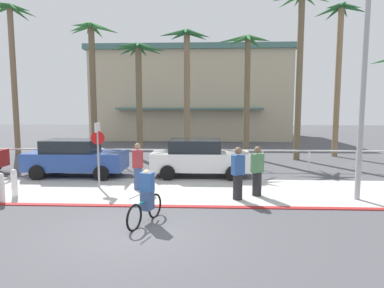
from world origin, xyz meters
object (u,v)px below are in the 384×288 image
at_px(bollard_0, 1,187).
at_px(palm_tree_6, 339,48).
at_px(pedestrian_2, 238,175).
at_px(streetlight_curb, 367,72).
at_px(palm_tree_2, 138,69).
at_px(car_blue_1, 75,157).
at_px(pedestrian_1, 138,168).
at_px(cyclist_teal_0, 146,198).
at_px(bollard_2, 14,183).
at_px(palm_tree_0, 12,42).
at_px(palm_tree_5, 301,36).
at_px(stop_sign_bike_lane, 98,146).
at_px(palm_tree_4, 246,65).
at_px(palm_tree_1, 92,56).
at_px(car_white_2, 199,158).
at_px(palm_tree_3, 187,61).
at_px(pedestrian_0, 257,173).

xyz_separation_m(bollard_0, palm_tree_6, (14.97, 11.02, 6.30)).
bearing_deg(pedestrian_2, streetlight_curb, -0.48).
bearing_deg(palm_tree_2, palm_tree_6, 9.17).
height_order(car_blue_1, pedestrian_1, pedestrian_1).
bearing_deg(cyclist_teal_0, bollard_2, 155.29).
bearing_deg(palm_tree_6, streetlight_curb, -106.21).
relative_size(palm_tree_0, palm_tree_5, 1.00).
xyz_separation_m(stop_sign_bike_lane, palm_tree_4, (6.58, 8.19, 3.99)).
bearing_deg(palm_tree_5, pedestrian_1, -136.43).
bearing_deg(bollard_2, palm_tree_0, 119.69).
relative_size(palm_tree_2, palm_tree_4, 0.92).
bearing_deg(car_blue_1, palm_tree_4, 35.85).
height_order(stop_sign_bike_lane, palm_tree_1, palm_tree_1).
bearing_deg(palm_tree_6, palm_tree_0, 179.60).
distance_m(bollard_0, car_white_2, 7.85).
relative_size(palm_tree_3, car_white_2, 1.73).
bearing_deg(pedestrian_0, palm_tree_6, 57.01).
distance_m(pedestrian_0, pedestrian_1, 4.47).
distance_m(streetlight_curb, palm_tree_5, 9.34).
distance_m(palm_tree_2, pedestrian_2, 10.78).
relative_size(palm_tree_0, cyclist_teal_0, 5.65).
relative_size(palm_tree_4, pedestrian_0, 4.19).
xyz_separation_m(palm_tree_2, palm_tree_6, (12.19, 1.97, 1.48)).
bearing_deg(stop_sign_bike_lane, car_blue_1, 129.59).
bearing_deg(stop_sign_bike_lane, pedestrian_2, -14.82).
height_order(bollard_0, palm_tree_1, palm_tree_1).
xyz_separation_m(pedestrian_0, pedestrian_2, (-0.73, -0.52, 0.02)).
distance_m(car_blue_1, car_white_2, 5.64).
bearing_deg(car_white_2, cyclist_teal_0, -102.00).
relative_size(car_blue_1, cyclist_teal_0, 2.54).
xyz_separation_m(bollard_2, pedestrian_1, (4.14, 1.21, 0.32)).
bearing_deg(bollard_2, palm_tree_2, 71.84).
bearing_deg(pedestrian_2, pedestrian_0, 35.65).
relative_size(palm_tree_2, pedestrian_1, 3.82).
xyz_separation_m(palm_tree_3, pedestrian_2, (2.24, -8.44, -4.92)).
bearing_deg(palm_tree_6, palm_tree_5, -151.33).
relative_size(palm_tree_0, pedestrian_0, 5.48).
relative_size(bollard_0, palm_tree_1, 0.12).
xyz_separation_m(palm_tree_6, pedestrian_0, (-6.38, -9.83, -5.98)).
bearing_deg(bollard_2, bollard_0, -93.28).
bearing_deg(pedestrian_2, bollard_2, 179.96).
relative_size(palm_tree_6, car_blue_1, 2.16).
bearing_deg(pedestrian_0, palm_tree_5, 66.69).
bearing_deg(palm_tree_4, car_white_2, -115.13).
distance_m(car_white_2, pedestrian_2, 4.03).
xyz_separation_m(palm_tree_2, pedestrian_2, (5.08, -8.39, -4.48)).
bearing_deg(car_blue_1, palm_tree_2, 67.93).
bearing_deg(pedestrian_1, car_white_2, 48.26).
xyz_separation_m(streetlight_curb, palm_tree_0, (-17.90, 10.53, 3.08)).
bearing_deg(car_white_2, palm_tree_0, 151.56).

